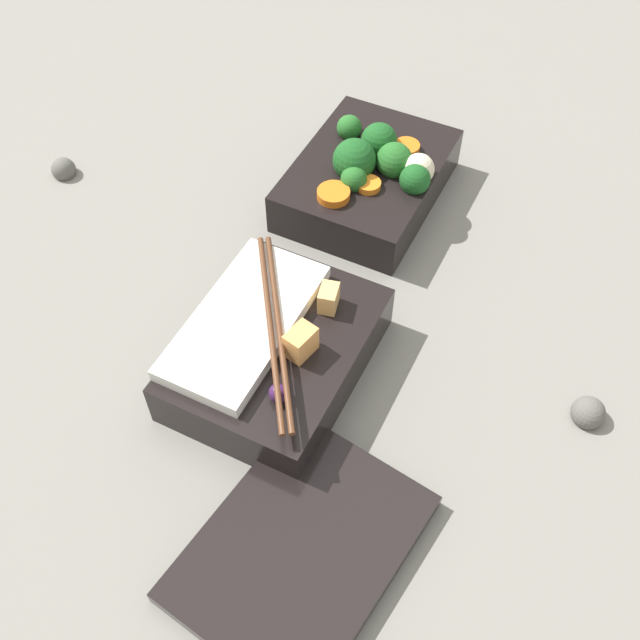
# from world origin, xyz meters

# --- Properties ---
(ground_plane) EXTENTS (3.00, 3.00, 0.00)m
(ground_plane) POSITION_xyz_m (0.00, 0.00, 0.00)
(ground_plane) COLOR slate
(bento_tray_vegetable) EXTENTS (0.18, 0.14, 0.08)m
(bento_tray_vegetable) POSITION_xyz_m (-0.11, 0.00, 0.03)
(bento_tray_vegetable) COLOR black
(bento_tray_vegetable) RESTS_ON ground_plane
(bento_tray_rice) EXTENTS (0.18, 0.14, 0.07)m
(bento_tray_rice) POSITION_xyz_m (0.13, 0.02, 0.03)
(bento_tray_rice) COLOR black
(bento_tray_rice) RESTS_ON ground_plane
(bento_lid) EXTENTS (0.20, 0.16, 0.01)m
(bento_lid) POSITION_xyz_m (0.26, 0.11, 0.01)
(bento_lid) COLOR black
(bento_lid) RESTS_ON ground_plane
(pebble_0) EXTENTS (0.03, 0.03, 0.03)m
(pebble_0) POSITION_xyz_m (0.01, -0.31, 0.01)
(pebble_0) COLOR #595651
(pebble_0) RESTS_ON ground_plane
(pebble_1) EXTENTS (0.03, 0.03, 0.03)m
(pebble_1) POSITION_xyz_m (0.06, 0.27, 0.01)
(pebble_1) COLOR #595651
(pebble_1) RESTS_ON ground_plane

